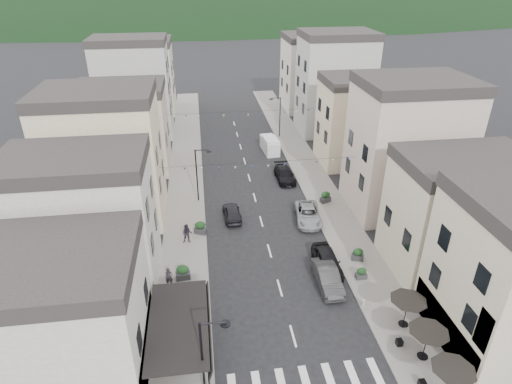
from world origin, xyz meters
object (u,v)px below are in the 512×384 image
(parked_car_c, at_px, (308,214))
(pedestrian_b, at_px, (187,234))
(parked_car_d, at_px, (285,174))
(delivery_van, at_px, (270,145))
(parked_car_e, at_px, (232,213))
(parked_car_b, at_px, (328,278))
(parked_car_a, at_px, (327,261))
(pedestrian_a, at_px, (169,277))

(parked_car_c, height_order, pedestrian_b, pedestrian_b)
(parked_car_d, xyz_separation_m, delivery_van, (-0.34, 8.73, 0.33))
(parked_car_d, xyz_separation_m, parked_car_e, (-6.90, -7.94, -0.02))
(parked_car_d, bearing_deg, parked_car_b, -92.25)
(delivery_van, relative_size, pedestrian_b, 2.44)
(parked_car_b, xyz_separation_m, parked_car_d, (0.33, 19.06, -0.05))
(pedestrian_b, bearing_deg, parked_car_b, -30.43)
(parked_car_a, height_order, delivery_van, delivery_van)
(delivery_van, height_order, pedestrian_b, delivery_van)
(parked_car_c, xyz_separation_m, pedestrian_a, (-13.17, -8.28, 0.24))
(pedestrian_a, bearing_deg, parked_car_a, -2.85)
(parked_car_d, distance_m, parked_car_e, 10.52)
(parked_car_c, height_order, parked_car_e, parked_car_c)
(parked_car_b, distance_m, pedestrian_a, 12.43)
(parked_car_a, distance_m, parked_car_d, 16.97)
(delivery_van, relative_size, pedestrian_a, 2.74)
(parked_car_a, xyz_separation_m, parked_car_e, (-7.14, 9.03, -0.11))
(pedestrian_a, xyz_separation_m, pedestrian_b, (1.38, 5.86, 0.10))
(parked_car_a, xyz_separation_m, parked_car_d, (-0.23, 16.97, -0.09))
(pedestrian_a, height_order, pedestrian_b, pedestrian_b)
(parked_car_a, xyz_separation_m, parked_car_c, (0.26, 7.66, -0.08))
(parked_car_b, height_order, pedestrian_a, pedestrian_a)
(parked_car_a, distance_m, pedestrian_b, 12.67)
(parked_car_a, distance_m, pedestrian_a, 12.93)
(parked_car_a, relative_size, parked_car_e, 1.16)
(parked_car_e, relative_size, delivery_van, 0.89)
(parked_car_c, height_order, delivery_van, delivery_van)
(parked_car_e, distance_m, pedestrian_a, 11.24)
(parked_car_c, distance_m, parked_car_e, 7.53)
(pedestrian_a, bearing_deg, delivery_van, 59.30)
(parked_car_c, bearing_deg, parked_car_d, 100.10)
(parked_car_d, relative_size, parked_car_e, 1.21)
(parked_car_b, bearing_deg, parked_car_c, 84.68)
(parked_car_c, relative_size, parked_car_e, 1.27)
(pedestrian_a, distance_m, pedestrian_b, 6.03)
(parked_car_e, bearing_deg, parked_car_b, 118.04)
(delivery_van, bearing_deg, parked_car_a, -93.89)
(parked_car_e, bearing_deg, pedestrian_a, 56.55)
(parked_car_c, xyz_separation_m, pedestrian_b, (-11.79, -2.41, 0.34))
(parked_car_d, relative_size, delivery_van, 1.07)
(parked_car_b, xyz_separation_m, parked_car_e, (-6.57, 11.12, -0.07))
(parked_car_e, height_order, delivery_van, delivery_van)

